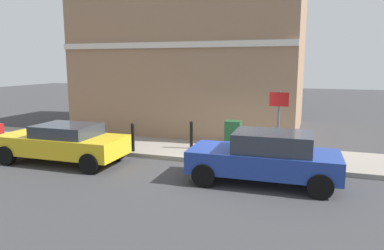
# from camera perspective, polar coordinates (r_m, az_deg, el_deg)

# --- Properties ---
(ground) EXTENTS (80.00, 80.00, 0.00)m
(ground) POSITION_cam_1_polar(r_m,az_deg,el_deg) (11.32, 4.90, -7.16)
(ground) COLOR #38383A
(sidewalk) EXTENTS (2.73, 30.00, 0.15)m
(sidewalk) POSITION_cam_1_polar(r_m,az_deg,el_deg) (15.39, -15.56, -2.65)
(sidewalk) COLOR gray
(sidewalk) RESTS_ON ground
(corner_building) EXTENTS (7.50, 10.19, 7.03)m
(corner_building) POSITION_cam_1_polar(r_m,az_deg,el_deg) (18.32, 0.84, 10.49)
(corner_building) COLOR #937256
(corner_building) RESTS_ON ground
(car_blue) EXTENTS (1.90, 4.12, 1.46)m
(car_blue) POSITION_cam_1_polar(r_m,az_deg,el_deg) (10.07, 11.71, -5.00)
(car_blue) COLOR navy
(car_blue) RESTS_ON ground
(car_yellow) EXTENTS (1.90, 4.30, 1.31)m
(car_yellow) POSITION_cam_1_polar(r_m,az_deg,el_deg) (12.67, -19.94, -2.61)
(car_yellow) COLOR gold
(car_yellow) RESTS_ON ground
(utility_cabinet) EXTENTS (0.46, 0.61, 1.15)m
(utility_cabinet) POSITION_cam_1_polar(r_m,az_deg,el_deg) (12.78, 6.58, -2.07)
(utility_cabinet) COLOR #1E4C28
(utility_cabinet) RESTS_ON sidewalk
(bollard_near_cabinet) EXTENTS (0.14, 0.14, 1.04)m
(bollard_near_cabinet) POSITION_cam_1_polar(r_m,az_deg,el_deg) (13.30, -0.10, -1.44)
(bollard_near_cabinet) COLOR black
(bollard_near_cabinet) RESTS_ON sidewalk
(bollard_far_kerb) EXTENTS (0.14, 0.14, 1.04)m
(bollard_far_kerb) POSITION_cam_1_polar(r_m,az_deg,el_deg) (13.05, -9.48, -1.79)
(bollard_far_kerb) COLOR black
(bollard_far_kerb) RESTS_ON sidewalk
(street_sign) EXTENTS (0.08, 0.60, 2.30)m
(street_sign) POSITION_cam_1_polar(r_m,az_deg,el_deg) (11.53, 13.71, 1.37)
(street_sign) COLOR #59595B
(street_sign) RESTS_ON sidewalk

